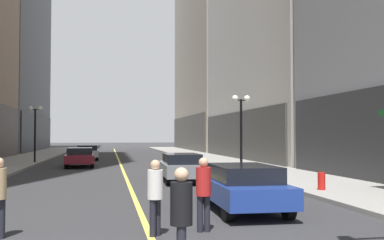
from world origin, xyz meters
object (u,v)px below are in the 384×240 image
object	(u,v)px
pedestrian_in_white_shirt	(155,192)
car_grey	(181,166)
car_maroon	(80,156)
pedestrian_in_red_jacket	(203,189)
pedestrian_in_black_coat	(181,214)
car_silver	(88,152)
car_blue	(242,186)
fire_hydrant_right	(322,183)
street_lamp_right_mid	(241,116)
street_lamp_left_far	(35,121)

from	to	relation	value
pedestrian_in_white_shirt	car_grey	bearing A→B (deg)	77.89
car_maroon	pedestrian_in_red_jacket	xyz separation A→B (m)	(4.07, -21.93, 0.25)
car_maroon	pedestrian_in_black_coat	size ratio (longest dim) A/B	2.81
car_grey	pedestrian_in_black_coat	bearing A→B (deg)	-99.25
car_maroon	car_silver	distance (m)	8.71
car_blue	fire_hydrant_right	size ratio (longest dim) A/B	5.83
pedestrian_in_black_coat	street_lamp_right_mid	bearing A→B (deg)	70.18
pedestrian_in_white_shirt	car_blue	bearing A→B (deg)	44.91
car_silver	street_lamp_right_mid	xyz separation A→B (m)	(9.12, -16.58, 2.54)
car_grey	street_lamp_right_mid	distance (m)	5.69
car_maroon	pedestrian_in_white_shirt	bearing A→B (deg)	-82.41
car_grey	fire_hydrant_right	xyz separation A→B (m)	(4.43, -5.27, -0.32)
car_silver	pedestrian_in_white_shirt	bearing A→B (deg)	-84.78
street_lamp_right_mid	pedestrian_in_white_shirt	bearing A→B (deg)	-113.80
pedestrian_in_white_shirt	fire_hydrant_right	xyz separation A→B (m)	(6.80, 5.78, -0.55)
pedestrian_in_black_coat	street_lamp_left_far	bearing A→B (deg)	102.92
car_silver	fire_hydrant_right	distance (m)	26.87
pedestrian_in_black_coat	fire_hydrant_right	size ratio (longest dim) A/B	2.10
pedestrian_in_red_jacket	street_lamp_left_far	size ratio (longest dim) A/B	0.38
car_grey	car_maroon	world-z (taller)	same
car_silver	street_lamp_right_mid	distance (m)	19.09
pedestrian_in_black_coat	car_silver	bearing A→B (deg)	94.92
car_blue	car_silver	xyz separation A→B (m)	(-5.61, 28.08, -0.00)
car_grey	pedestrian_in_black_coat	world-z (taller)	pedestrian_in_black_coat
pedestrian_in_red_jacket	pedestrian_in_white_shirt	xyz separation A→B (m)	(-1.11, -0.22, -0.02)
street_lamp_right_mid	car_silver	bearing A→B (deg)	118.82
street_lamp_left_far	fire_hydrant_right	distance (m)	24.19
pedestrian_in_white_shirt	street_lamp_left_far	size ratio (longest dim) A/B	0.37
car_blue	pedestrian_in_black_coat	size ratio (longest dim) A/B	2.77
car_blue	car_grey	xyz separation A→B (m)	(-0.42, 8.26, -0.00)
pedestrian_in_black_coat	street_lamp_right_mid	size ratio (longest dim) A/B	0.38
car_silver	street_lamp_left_far	world-z (taller)	street_lamp_left_far
street_lamp_left_far	pedestrian_in_black_coat	bearing A→B (deg)	-77.08
pedestrian_in_black_coat	fire_hydrant_right	world-z (taller)	pedestrian_in_black_coat
car_silver	pedestrian_in_white_shirt	xyz separation A→B (m)	(2.82, -30.86, 0.23)
car_grey	pedestrian_in_red_jacket	bearing A→B (deg)	-96.62
car_grey	car_silver	bearing A→B (deg)	104.68
car_maroon	street_lamp_left_far	bearing A→B (deg)	134.40
car_grey	fire_hydrant_right	world-z (taller)	car_grey
car_silver	car_maroon	bearing A→B (deg)	-90.85
pedestrian_in_red_jacket	street_lamp_right_mid	xyz separation A→B (m)	(5.18, 14.06, 2.29)
car_maroon	car_silver	size ratio (longest dim) A/B	1.11
street_lamp_left_far	fire_hydrant_right	xyz separation A→B (m)	(13.30, -20.00, -2.86)
fire_hydrant_right	street_lamp_right_mid	bearing A→B (deg)	93.36
car_grey	street_lamp_left_far	bearing A→B (deg)	121.04
pedestrian_in_red_jacket	pedestrian_in_white_shirt	bearing A→B (deg)	-168.66
car_blue	fire_hydrant_right	distance (m)	5.01
car_grey	pedestrian_in_white_shirt	xyz separation A→B (m)	(-2.37, -11.04, 0.23)
pedestrian_in_red_jacket	street_lamp_left_far	bearing A→B (deg)	106.59
car_silver	pedestrian_in_black_coat	distance (m)	33.94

